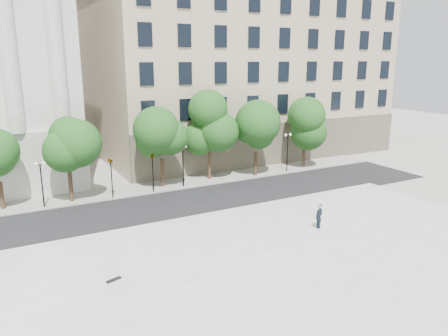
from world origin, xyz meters
The scene contains 11 objects.
ground centered at (0.00, 0.00, 0.00)m, with size 160.00×160.00×0.00m, color #B1AFA7.
plaza centered at (0.00, 3.00, 0.23)m, with size 44.00×22.00×0.45m, color white.
street centered at (0.00, 18.00, 0.01)m, with size 60.00×8.00×0.02m, color black.
far_sidewalk centered at (0.00, 24.00, 0.06)m, with size 60.00×4.00×0.12m, color #AEABA0.
building_east centered at (20.00, 38.91, 11.14)m, with size 36.00×26.15×23.00m.
traffic_light_west centered at (-0.82, 22.30, 3.69)m, with size 0.79×1.77×4.20m.
traffic_light_east centered at (2.98, 22.30, 3.71)m, with size 0.89×1.79×4.21m.
person_lying centered at (9.95, 7.41, 0.69)m, with size 0.63×0.41×1.73m, color black.
skateboard centered at (-4.78, 6.83, 0.49)m, with size 0.85×0.22×0.09m, color black.
street_trees centered at (2.34, 23.44, 4.92)m, with size 46.26×5.09×7.32m.
lamp_posts centered at (-0.24, 22.60, 2.91)m, with size 38.35×0.28×4.36m.
Camera 1 is at (-9.75, -14.87, 12.14)m, focal length 35.00 mm.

